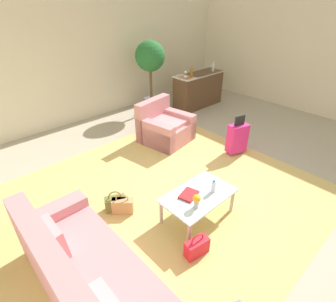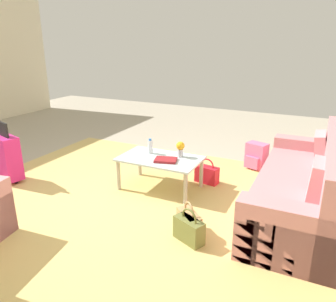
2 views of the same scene
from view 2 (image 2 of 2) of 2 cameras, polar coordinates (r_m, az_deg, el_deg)
ground_plane at (r=4.23m, az=-9.32°, el=-7.98°), size 12.00×12.00×0.00m
area_rug at (r=3.80m, az=-3.47°, el=-11.03°), size 5.20×4.40×0.01m
couch at (r=3.99m, az=23.14°, el=-6.13°), size 0.87×2.36×0.92m
coffee_table at (r=4.28m, az=-1.37°, el=-1.87°), size 1.05×0.65×0.44m
water_bottle at (r=4.40m, az=-3.11°, el=0.77°), size 0.06×0.06×0.20m
coffee_table_book at (r=4.14m, az=-0.40°, el=-1.56°), size 0.32×0.27×0.03m
flower_vase at (r=4.26m, az=2.17°, el=0.57°), size 0.11×0.11×0.21m
suitcase_magenta at (r=5.02m, az=-26.09°, el=-0.95°), size 0.45×0.32×0.85m
handbag_tan at (r=3.41m, az=3.66°, el=-12.30°), size 0.33×0.32×0.36m
handbag_red at (r=4.57m, az=6.78°, el=-4.01°), size 0.34×0.19×0.36m
handbag_olive at (r=3.30m, az=3.66°, el=-13.50°), size 0.35×0.26×0.36m
backpack_pink at (r=5.21m, az=15.09°, el=-0.89°), size 0.35×0.32×0.40m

